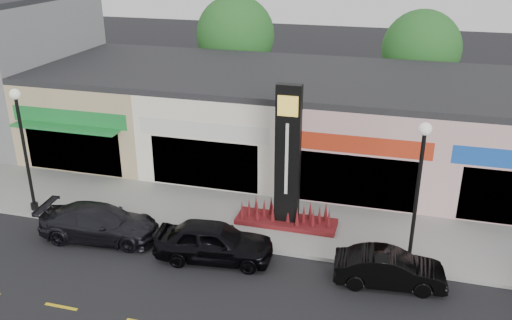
# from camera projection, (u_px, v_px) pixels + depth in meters

# --- Properties ---
(ground) EXTENTS (120.00, 120.00, 0.00)m
(ground) POSITION_uv_depth(u_px,v_px,m) (181.00, 271.00, 19.80)
(ground) COLOR black
(ground) RESTS_ON ground
(sidewalk) EXTENTS (52.00, 4.30, 0.15)m
(sidewalk) POSITION_uv_depth(u_px,v_px,m) (220.00, 214.00, 23.64)
(sidewalk) COLOR gray
(sidewalk) RESTS_ON ground
(curb) EXTENTS (52.00, 0.20, 0.15)m
(curb) POSITION_uv_depth(u_px,v_px,m) (201.00, 240.00, 21.64)
(curb) COLOR gray
(curb) RESTS_ON ground
(shop_beige) EXTENTS (7.00, 10.85, 4.80)m
(shop_beige) POSITION_uv_depth(u_px,v_px,m) (120.00, 103.00, 31.19)
(shop_beige) COLOR tan
(shop_beige) RESTS_ON ground
(shop_cream) EXTENTS (7.00, 10.01, 4.80)m
(shop_cream) POSITION_uv_depth(u_px,v_px,m) (235.00, 113.00, 29.46)
(shop_cream) COLOR white
(shop_cream) RESTS_ON ground
(shop_pink_w) EXTENTS (7.00, 10.01, 4.80)m
(shop_pink_w) POSITION_uv_depth(u_px,v_px,m) (366.00, 124.00, 27.73)
(shop_pink_w) COLOR #C79897
(shop_pink_w) RESTS_ON ground
(tree_rear_west) EXTENTS (5.20, 5.20, 7.83)m
(tree_rear_west) POSITION_uv_depth(u_px,v_px,m) (235.00, 35.00, 36.15)
(tree_rear_west) COLOR #382619
(tree_rear_west) RESTS_ON ground
(tree_rear_mid) EXTENTS (4.80, 4.80, 7.29)m
(tree_rear_mid) POSITION_uv_depth(u_px,v_px,m) (421.00, 49.00, 33.30)
(tree_rear_mid) COLOR #382619
(tree_rear_mid) RESTS_ON ground
(lamp_west_near) EXTENTS (0.44, 0.44, 5.47)m
(lamp_west_near) POSITION_uv_depth(u_px,v_px,m) (23.00, 139.00, 22.67)
(lamp_west_near) COLOR black
(lamp_west_near) RESTS_ON sidewalk
(lamp_east_near) EXTENTS (0.44, 0.44, 5.47)m
(lamp_east_near) POSITION_uv_depth(u_px,v_px,m) (419.00, 181.00, 18.71)
(lamp_east_near) COLOR black
(lamp_east_near) RESTS_ON sidewalk
(pylon_sign) EXTENTS (4.20, 1.30, 6.00)m
(pylon_sign) POSITION_uv_depth(u_px,v_px,m) (287.00, 178.00, 21.92)
(pylon_sign) COLOR #5E1610
(pylon_sign) RESTS_ON sidewalk
(car_dark_sedan) EXTENTS (2.43, 4.98, 1.40)m
(car_dark_sedan) POSITION_uv_depth(u_px,v_px,m) (100.00, 223.00, 21.67)
(car_dark_sedan) COLOR black
(car_dark_sedan) RESTS_ON ground
(car_black_sedan) EXTENTS (2.27, 4.61, 1.51)m
(car_black_sedan) POSITION_uv_depth(u_px,v_px,m) (214.00, 241.00, 20.25)
(car_black_sedan) COLOR black
(car_black_sedan) RESTS_ON ground
(car_black_conv) EXTENTS (1.71, 3.94, 1.26)m
(car_black_conv) POSITION_uv_depth(u_px,v_px,m) (390.00, 269.00, 18.80)
(car_black_conv) COLOR black
(car_black_conv) RESTS_ON ground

